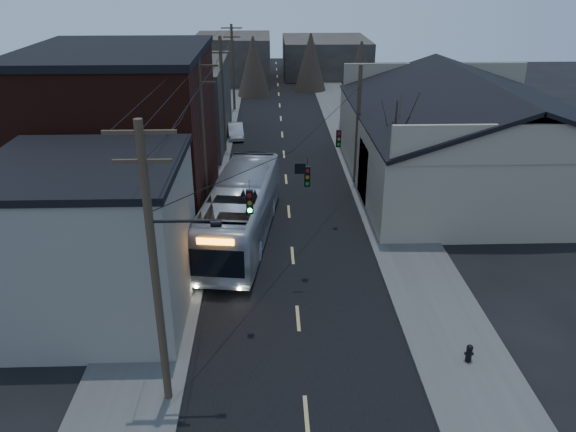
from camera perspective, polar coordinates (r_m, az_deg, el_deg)
road_surface at (r=45.59m, az=-0.35°, el=5.52°), size 9.00×110.00×0.02m
sidewalk_left at (r=45.88m, az=-8.53°, el=5.43°), size 4.00×110.00×0.12m
sidewalk_right at (r=46.20m, az=7.77°, el=5.61°), size 4.00×110.00×0.12m
building_clapboard at (r=26.01m, az=-19.27°, el=-2.53°), size 8.00×8.00×7.00m
building_brick at (r=35.66m, az=-16.34°, el=7.59°), size 10.00×12.00×10.00m
building_left_far at (r=51.10m, az=-11.48°, el=11.16°), size 9.00×14.00×7.00m
warehouse at (r=42.43m, az=17.80°, el=6.72°), size 16.16×20.60×7.73m
building_far_left at (r=79.19m, az=-5.60°, el=15.65°), size 10.00×12.00×6.00m
building_far_right at (r=84.45m, az=3.80°, el=15.89°), size 12.00×14.00×5.00m
bare_tree at (r=35.79m, az=10.60°, el=5.86°), size 0.40×0.40×7.20m
utility_lines at (r=38.60m, az=-4.82°, el=9.63°), size 11.24×45.28×10.50m
bus at (r=32.09m, az=-4.85°, el=0.60°), size 4.69×13.26×3.62m
parked_car at (r=52.34m, az=-5.34°, el=8.61°), size 1.71×3.99×1.28m
fire_hydrant at (r=24.02m, az=17.93°, el=-13.05°), size 0.37×0.26×0.77m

